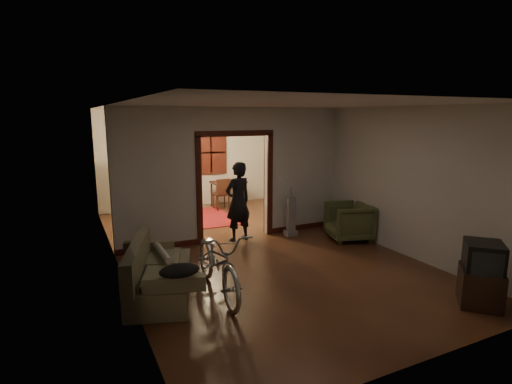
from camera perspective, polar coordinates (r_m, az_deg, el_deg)
floor at (r=8.11m, az=-0.93°, el=-7.99°), size 5.00×8.50×0.01m
ceiling at (r=7.68m, az=-1.00°, el=12.19°), size 5.00×8.50×0.01m
wall_back at (r=11.74m, az=-9.77°, el=4.73°), size 5.00×0.02×2.80m
wall_left at (r=7.11m, az=-19.56°, el=0.34°), size 0.02×8.50×2.80m
wall_right at (r=9.10m, az=13.47°, el=2.85°), size 0.02×8.50×2.80m
partition_wall at (r=8.45m, az=-3.11°, el=2.54°), size 5.00×0.14×2.80m
door_casing at (r=8.50m, az=-3.09°, el=0.54°), size 1.74×0.20×2.32m
far_window at (r=11.90m, az=-6.49°, el=5.62°), size 0.98×0.06×1.28m
chandelier at (r=10.01m, az=-7.10°, el=9.22°), size 0.24×0.24×0.24m
light_switch at (r=8.87m, az=3.36°, el=1.94°), size 0.08×0.01×0.12m
sofa at (r=6.18m, az=-13.48°, el=-10.36°), size 1.34×1.97×0.83m
rolled_paper at (r=6.43m, az=-13.24°, el=-8.40°), size 0.10×0.82×0.10m
jacket at (r=5.27m, az=-10.87°, el=-10.97°), size 0.52×0.39×0.15m
bicycle at (r=6.01m, az=-5.43°, el=-9.79°), size 0.79×1.97×1.02m
armchair at (r=8.77m, az=13.12°, el=-4.12°), size 1.09×1.07×0.80m
tv_stand at (r=6.54m, az=29.38°, el=-11.75°), size 0.78×0.78×0.52m
crt_tv at (r=6.40m, az=29.73°, el=-8.24°), size 0.71×0.71×0.46m
vacuum at (r=8.87m, az=5.00°, el=-3.46°), size 0.31×0.28×0.87m
person at (r=8.39m, az=-2.58°, el=-1.40°), size 0.69×0.53×1.68m
oriental_rug at (r=10.48m, az=-7.79°, el=-3.68°), size 1.61×2.09×0.02m
locker at (r=11.12m, az=-15.61°, el=1.07°), size 0.83×0.48×1.62m
globe at (r=10.99m, az=-15.92°, el=6.89°), size 0.28×0.28×0.28m
desk at (r=11.68m, az=-3.93°, el=-0.29°), size 1.12×0.83×0.74m
desk_chair at (r=11.29m, az=-5.02°, el=-0.28°), size 0.49×0.49×0.90m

